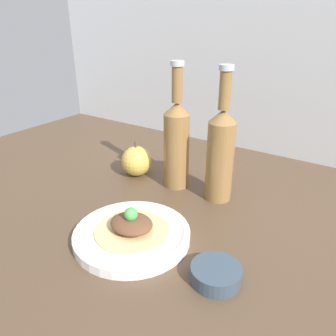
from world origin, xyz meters
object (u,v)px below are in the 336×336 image
Objects in this scene: plate at (132,234)px; cider_bottle_left at (177,142)px; dipping_bowl at (216,274)px; apple at (136,161)px; plated_food at (132,225)px; cider_bottle_right at (221,152)px.

plate is 0.73× the size of cider_bottle_left.
cider_bottle_left is 37.21cm from dipping_bowl.
plate is 2.32× the size of apple.
dipping_bowl is at bearing -2.78° from plated_food.
cider_bottle_right reaches higher than apple.
cider_bottle_left is 1.00× the size of cider_bottle_right.
plated_food is 0.47× the size of cider_bottle_left.
cider_bottle_left is at bearing 102.28° from plated_food.
plated_food is at bearing -77.72° from cider_bottle_left.
cider_bottle_left is 3.65× the size of dipping_bowl.
apple reaches higher than plated_food.
dipping_bowl is (24.50, -25.81, -10.88)cm from cider_bottle_left.
plate is 30.06cm from apple.
apple is 1.15× the size of dipping_bowl.
apple is (-12.58, -0.99, -8.02)cm from cider_bottle_left.
apple is at bearing -177.71° from cider_bottle_right.
cider_bottle_right reaches higher than plated_food.
plated_food is 19.21cm from dipping_bowl.
apple reaches higher than dipping_bowl.
cider_bottle_left is at bearing 133.51° from dipping_bowl.
cider_bottle_left is 14.96cm from apple.
plated_food is (-0.00, 0.00, 2.13)cm from plate.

